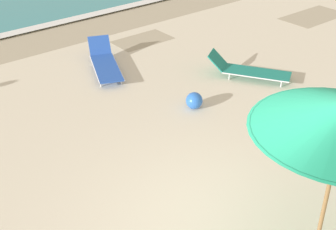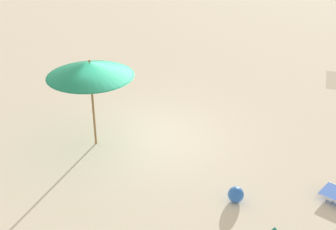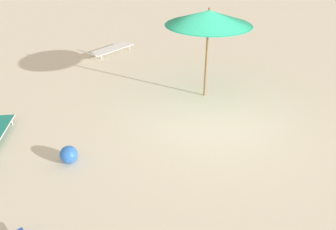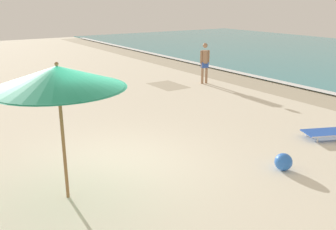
# 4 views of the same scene
# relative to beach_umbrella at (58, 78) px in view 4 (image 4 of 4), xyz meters

# --- Properties ---
(ground_plane) EXTENTS (60.00, 60.00, 0.16)m
(ground_plane) POSITION_rel_beach_umbrella_xyz_m (-0.60, 1.12, -2.35)
(ground_plane) COLOR beige
(beach_umbrella) EXTENTS (2.35, 2.35, 2.53)m
(beach_umbrella) POSITION_rel_beach_umbrella_xyz_m (0.00, 0.00, 0.00)
(beach_umbrella) COLOR olive
(beach_umbrella) RESTS_ON ground_plane
(beachgoer_wading_adult) EXTENTS (0.27, 0.44, 1.76)m
(beachgoer_wading_adult) POSITION_rel_beach_umbrella_xyz_m (-6.40, 8.38, -1.27)
(beachgoer_wading_adult) COLOR #A37A5B
(beachgoer_wading_adult) RESTS_ON ground_plane
(beach_ball) EXTENTS (0.38, 0.38, 0.38)m
(beach_ball) POSITION_rel_beach_umbrella_xyz_m (1.43, 4.28, -2.08)
(beach_ball) COLOR blue
(beach_ball) RESTS_ON ground_plane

